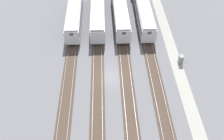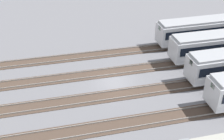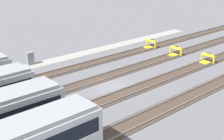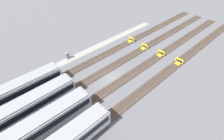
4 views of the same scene
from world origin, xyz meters
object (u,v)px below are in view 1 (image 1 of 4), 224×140
subway_car_front_row_leftmost (120,12)px  subway_car_back_row_leftmost (143,12)px  electrical_cabinet (181,59)px  subway_car_front_row_right_inner (98,13)px  subway_car_front_row_centre (75,13)px

subway_car_front_row_leftmost → subway_car_back_row_leftmost: 4.90m
subway_car_back_row_leftmost → electrical_cabinet: 14.92m
subway_car_front_row_right_inner → electrical_cabinet: bearing=-133.8°
subway_car_front_row_leftmost → subway_car_front_row_centre: (0.00, 9.59, 0.00)m
subway_car_back_row_leftmost → electrical_cabinet: bearing=-160.5°
subway_car_front_row_leftmost → subway_car_back_row_leftmost: same height
subway_car_front_row_leftmost → electrical_cabinet: bearing=-144.9°
subway_car_front_row_leftmost → subway_car_back_row_leftmost: (0.00, -4.90, 0.00)m
subway_car_front_row_leftmost → subway_car_front_row_right_inner: same height
subway_car_front_row_centre → electrical_cabinet: subway_car_front_row_centre is taller
subway_car_front_row_centre → electrical_cabinet: size_ratio=11.27×
electrical_cabinet → subway_car_back_row_leftmost: bearing=19.5°
subway_car_front_row_leftmost → electrical_cabinet: subway_car_front_row_leftmost is taller
subway_car_front_row_leftmost → subway_car_back_row_leftmost: size_ratio=1.00×
subway_car_front_row_leftmost → electrical_cabinet: 17.19m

